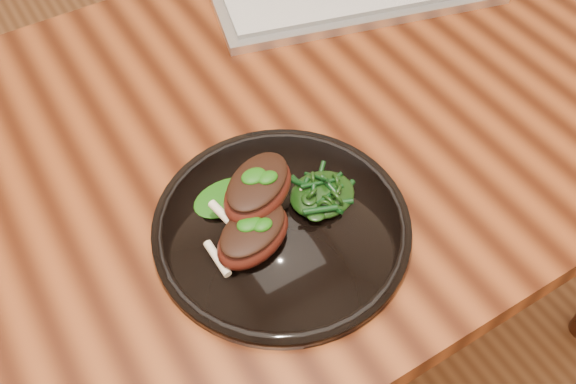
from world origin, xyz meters
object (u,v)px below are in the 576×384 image
at_px(desk, 217,185).
at_px(greens_heap, 322,192).
at_px(lamb_chop_front, 253,235).
at_px(plate, 282,226).

bearing_deg(desk, greens_heap, -66.67).
bearing_deg(greens_heap, desk, 113.33).
bearing_deg(lamb_chop_front, greens_heap, 8.92).
height_order(desk, plate, plate).
distance_m(desk, plate, 0.20).
relative_size(lamb_chop_front, greens_heap, 1.44).
distance_m(plate, greens_heap, 0.07).
height_order(desk, lamb_chop_front, lamb_chop_front).
xyz_separation_m(plate, lamb_chop_front, (-0.05, -0.01, 0.03)).
xyz_separation_m(plate, greens_heap, (0.06, 0.01, 0.02)).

